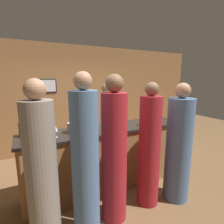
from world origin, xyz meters
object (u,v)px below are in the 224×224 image
guest_2 (42,174)px  wine_bottle_0 (117,119)px  guest_3 (178,148)px  wine_bottle_1 (22,130)px  guest_0 (149,149)px  bartender (107,128)px  ice_bucket (73,128)px  guest_1 (114,155)px  guest_4 (85,165)px

guest_2 → wine_bottle_0: bearing=29.2°
guest_3 → wine_bottle_1: (-2.16, 0.95, 0.34)m
guest_2 → guest_3: bearing=-2.7°
wine_bottle_1 → guest_0: bearing=-26.1°
bartender → ice_bucket: (-0.93, -0.72, 0.31)m
guest_3 → wine_bottle_1: bearing=156.4°
guest_1 → wine_bottle_1: 1.39m
guest_1 → guest_4: 0.44m
guest_0 → guest_4: guest_4 is taller
guest_1 → ice_bucket: guest_1 is taller
guest_3 → guest_2: bearing=177.3°
wine_bottle_1 → bartender: bearing=19.3°
guest_0 → guest_2: (-1.51, -0.03, 0.02)m
guest_0 → guest_2: guest_2 is taller
guest_0 → wine_bottle_0: (-0.15, 0.74, 0.33)m
wine_bottle_1 → ice_bucket: size_ratio=1.65×
wine_bottle_0 → guest_0: bearing=-78.7°
bartender → guest_3: size_ratio=0.98×
guest_1 → wine_bottle_0: size_ratio=6.37×
ice_bucket → guest_4: bearing=-95.0°
guest_2 → ice_bucket: bearing=52.8°
guest_1 → wine_bottle_0: 0.94m
guest_1 → guest_3: size_ratio=1.06×
guest_1 → wine_bottle_1: (-1.07, 0.85, 0.27)m
guest_4 → wine_bottle_0: bearing=43.6°
guest_1 → guest_2: size_ratio=1.03×
guest_4 → guest_2: bearing=168.9°
guest_4 → bartender: bearing=56.6°
wine_bottle_1 → ice_bucket: (0.71, -0.14, -0.03)m
guest_3 → ice_bucket: (-1.45, 0.80, 0.31)m
ice_bucket → guest_1: bearing=-62.9°
bartender → guest_0: size_ratio=0.97×
bartender → wine_bottle_1: (-1.64, -0.57, 0.33)m
guest_3 → wine_bottle_1: guest_3 is taller
guest_0 → ice_bucket: (-0.97, 0.68, 0.29)m
guest_4 → guest_1: bearing=12.3°
guest_3 → guest_4: size_ratio=0.93×
wine_bottle_0 → ice_bucket: bearing=-176.3°
guest_0 → guest_2: bearing=-178.9°
guest_0 → ice_bucket: 1.22m
wine_bottle_0 → ice_bucket: (-0.83, -0.05, -0.04)m
guest_2 → guest_0: bearing=1.1°
guest_3 → ice_bucket: guest_3 is taller
ice_bucket → guest_0: bearing=-35.0°
guest_3 → wine_bottle_0: bearing=126.1°
guest_3 → wine_bottle_0: (-0.63, 0.86, 0.35)m
ice_bucket → guest_2: bearing=-127.2°
guest_3 → wine_bottle_1: 2.39m
guest_0 → wine_bottle_1: bearing=153.9°
guest_3 → bartender: bearing=109.0°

